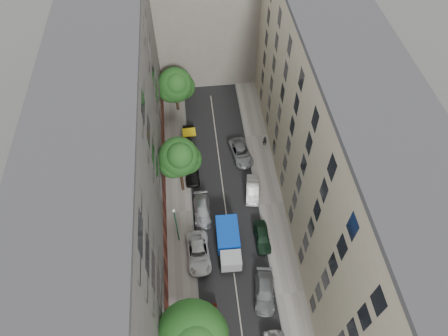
{
  "coord_description": "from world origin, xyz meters",
  "views": [
    {
      "loc": [
        -2.93,
        -25.09,
        40.55
      ],
      "look_at": [
        -0.02,
        1.43,
        6.0
      ],
      "focal_mm": 32.0,
      "sensor_mm": 36.0,
      "label": 1
    }
  ],
  "objects": [
    {
      "name": "lamp_post",
      "position": [
        -5.65,
        -3.65,
        4.08
      ],
      "size": [
        0.36,
        0.36,
        6.37
      ],
      "color": "#185436",
      "rests_on": "sidewalk_left"
    },
    {
      "name": "sidewalk_left",
      "position": [
        -5.5,
        0.0,
        0.07
      ],
      "size": [
        3.0,
        44.0,
        0.15
      ],
      "primitive_type": "cube",
      "color": "gray",
      "rests_on": "ground"
    },
    {
      "name": "car_left_2",
      "position": [
        -3.6,
        -5.8,
        0.74
      ],
      "size": [
        2.63,
        5.39,
        1.47
      ],
      "primitive_type": "imported",
      "rotation": [
        0.0,
        0.0,
        0.04
      ],
      "color": "silver",
      "rests_on": "ground"
    },
    {
      "name": "tarp_truck",
      "position": [
        -0.26,
        -5.31,
        1.49
      ],
      "size": [
        2.47,
        5.89,
        2.7
      ],
      "rotation": [
        0.0,
        0.0,
        -0.02
      ],
      "color": "black",
      "rests_on": "ground"
    },
    {
      "name": "car_left_3",
      "position": [
        -2.8,
        -0.45,
        0.69
      ],
      "size": [
        1.95,
        4.75,
        1.38
      ],
      "primitive_type": "imported",
      "rotation": [
        0.0,
        0.0,
        -0.01
      ],
      "color": "#B1B1B6",
      "rests_on": "ground"
    },
    {
      "name": "ground",
      "position": [
        0.0,
        0.0,
        0.0
      ],
      "size": [
        120.0,
        120.0,
        0.0
      ],
      "primitive_type": "plane",
      "color": "#4C4C49",
      "rests_on": "ground"
    },
    {
      "name": "building_endcap",
      "position": [
        0.0,
        28.0,
        9.0
      ],
      "size": [
        18.0,
        12.0,
        18.0
      ],
      "primitive_type": "cube",
      "color": "gray",
      "rests_on": "ground"
    },
    {
      "name": "car_right_4",
      "position": [
        2.89,
        7.8,
        0.7
      ],
      "size": [
        3.08,
        5.32,
        1.4
      ],
      "primitive_type": "imported",
      "rotation": [
        0.0,
        0.0,
        0.16
      ],
      "color": "gray",
      "rests_on": "ground"
    },
    {
      "name": "car_left_5",
      "position": [
        -3.6,
        11.0,
        0.73
      ],
      "size": [
        1.72,
        4.48,
        1.46
      ],
      "primitive_type": "imported",
      "rotation": [
        0.0,
        0.0,
        0.04
      ],
      "color": "black",
      "rests_on": "ground"
    },
    {
      "name": "car_right_2",
      "position": [
        3.6,
        -4.6,
        0.69
      ],
      "size": [
        1.64,
        4.04,
        1.38
      ],
      "primitive_type": "imported",
      "rotation": [
        0.0,
        0.0,
        -0.0
      ],
      "color": "black",
      "rests_on": "ground"
    },
    {
      "name": "car_left_4",
      "position": [
        -3.6,
        5.4,
        0.76
      ],
      "size": [
        1.88,
        4.47,
        1.51
      ],
      "primitive_type": "imported",
      "rotation": [
        0.0,
        0.0,
        -0.02
      ],
      "color": "black",
      "rests_on": "ground"
    },
    {
      "name": "building_right",
      "position": [
        11.0,
        0.0,
        10.0
      ],
      "size": [
        8.0,
        44.0,
        20.0
      ],
      "primitive_type": "cube",
      "color": "tan",
      "rests_on": "ground"
    },
    {
      "name": "building_left",
      "position": [
        -11.0,
        0.0,
        10.0
      ],
      "size": [
        8.0,
        44.0,
        20.0
      ],
      "primitive_type": "cube",
      "color": "#514F4B",
      "rests_on": "ground"
    },
    {
      "name": "road_surface",
      "position": [
        0.0,
        0.0,
        0.01
      ],
      "size": [
        8.0,
        44.0,
        0.02
      ],
      "primitive_type": "cube",
      "color": "black",
      "rests_on": "ground"
    },
    {
      "name": "sidewalk_right",
      "position": [
        5.5,
        0.0,
        0.07
      ],
      "size": [
        3.0,
        44.0,
        0.15
      ],
      "primitive_type": "cube",
      "color": "gray",
      "rests_on": "ground"
    },
    {
      "name": "tree_mid",
      "position": [
        -4.78,
        3.1,
        6.23
      ],
      "size": [
        4.87,
        4.52,
        8.85
      ],
      "color": "#382619",
      "rests_on": "sidewalk_left"
    },
    {
      "name": "pedestrian",
      "position": [
        6.27,
        9.27,
        0.93
      ],
      "size": [
        0.66,
        0.53,
        1.57
      ],
      "primitive_type": "imported",
      "rotation": [
        0.0,
        0.0,
        2.84
      ],
      "color": "black",
      "rests_on": "sidewalk_right"
    },
    {
      "name": "car_right_1",
      "position": [
        2.8,
        -10.8,
        0.7
      ],
      "size": [
        2.67,
        5.05,
        1.4
      ],
      "primitive_type": "imported",
      "rotation": [
        0.0,
        0.0,
        -0.15
      ],
      "color": "slate",
      "rests_on": "ground"
    },
    {
      "name": "tree_far",
      "position": [
        -4.85,
        17.23,
        4.54
      ],
      "size": [
        5.1,
        4.8,
        6.91
      ],
      "color": "#382619",
      "rests_on": "sidewalk_left"
    },
    {
      "name": "car_left_1",
      "position": [
        -3.02,
        -13.4,
        0.66
      ],
      "size": [
        1.77,
        4.13,
        1.32
      ],
      "primitive_type": "imported",
      "rotation": [
        0.0,
        0.0,
        -0.09
      ],
      "color": "#49160E",
      "rests_on": "ground"
    },
    {
      "name": "car_right_3",
      "position": [
        3.5,
        1.83,
        0.7
      ],
      "size": [
        2.16,
        4.42,
        1.4
      ],
      "primitive_type": "imported",
      "rotation": [
        0.0,
        0.0,
        -0.17
      ],
      "color": "silver",
      "rests_on": "ground"
    }
  ]
}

